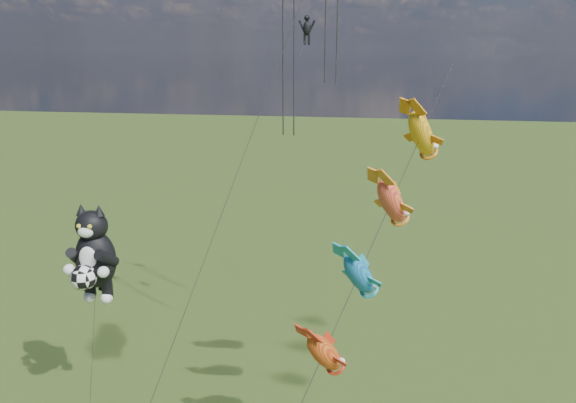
# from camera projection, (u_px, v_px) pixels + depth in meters

# --- Properties ---
(cat_kite_rig) EXTENTS (2.48, 4.13, 12.01)m
(cat_kite_rig) POSITION_uv_depth(u_px,v_px,m) (93.00, 255.00, 29.29)
(cat_kite_rig) COLOR brown
(cat_kite_rig) RESTS_ON ground
(fish_windsock_rig) EXTENTS (8.80, 13.45, 19.08)m
(fish_windsock_rig) POSITION_uv_depth(u_px,v_px,m) (359.00, 275.00, 23.04)
(fish_windsock_rig) COLOR brown
(fish_windsock_rig) RESTS_ON ground
(parafoil_rig) EXTENTS (8.68, 15.76, 26.75)m
(parafoil_rig) POSITION_uv_depth(u_px,v_px,m) (303.00, 30.00, 30.45)
(parafoil_rig) COLOR brown
(parafoil_rig) RESTS_ON ground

